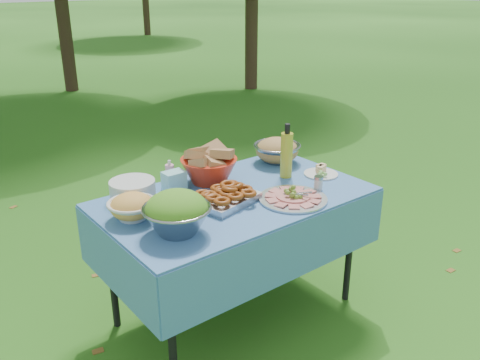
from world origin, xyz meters
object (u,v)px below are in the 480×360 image
object	(u,v)px
pasta_bowl_steel	(277,150)
oil_bottle	(287,151)
bread_bowl	(209,164)
plate_stack	(133,190)
picnic_table	(236,256)
salad_bowl	(177,213)
charcuterie_platter	(293,193)

from	to	relation	value
pasta_bowl_steel	oil_bottle	xyz separation A→B (m)	(-0.13, -0.23, 0.08)
bread_bowl	plate_stack	bearing A→B (deg)	174.74
picnic_table	salad_bowl	world-z (taller)	salad_bowl
oil_bottle	charcuterie_platter	bearing A→B (deg)	-126.40
plate_stack	pasta_bowl_steel	distance (m)	1.01
plate_stack	charcuterie_platter	size ratio (longest dim) A/B	0.66
oil_bottle	bread_bowl	bearing A→B (deg)	152.26
salad_bowl	picnic_table	bearing A→B (deg)	20.16
picnic_table	bread_bowl	bearing A→B (deg)	88.95
bread_bowl	charcuterie_platter	distance (m)	0.54
picnic_table	oil_bottle	distance (m)	0.68
picnic_table	oil_bottle	size ratio (longest dim) A/B	4.48
pasta_bowl_steel	oil_bottle	bearing A→B (deg)	-120.24
salad_bowl	oil_bottle	size ratio (longest dim) A/B	0.98
bread_bowl	charcuterie_platter	xyz separation A→B (m)	(0.21, -0.49, -0.07)
oil_bottle	salad_bowl	bearing A→B (deg)	-166.41
salad_bowl	pasta_bowl_steel	world-z (taller)	salad_bowl
salad_bowl	plate_stack	world-z (taller)	salad_bowl
picnic_table	oil_bottle	xyz separation A→B (m)	(0.41, 0.04, 0.54)
bread_bowl	oil_bottle	size ratio (longest dim) A/B	1.01
plate_stack	charcuterie_platter	xyz separation A→B (m)	(0.67, -0.53, -0.01)
charcuterie_platter	oil_bottle	bearing A→B (deg)	53.60
oil_bottle	picnic_table	bearing A→B (deg)	-174.42
bread_bowl	pasta_bowl_steel	distance (m)	0.54
bread_bowl	picnic_table	bearing A→B (deg)	-91.05
charcuterie_platter	salad_bowl	bearing A→B (deg)	174.91
bread_bowl	pasta_bowl_steel	size ratio (longest dim) A/B	1.11
salad_bowl	pasta_bowl_steel	size ratio (longest dim) A/B	1.07
charcuterie_platter	bread_bowl	bearing A→B (deg)	112.72
salad_bowl	charcuterie_platter	distance (m)	0.69
salad_bowl	pasta_bowl_steel	xyz separation A→B (m)	(1.02, 0.45, -0.03)
pasta_bowl_steel	plate_stack	bearing A→B (deg)	178.46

